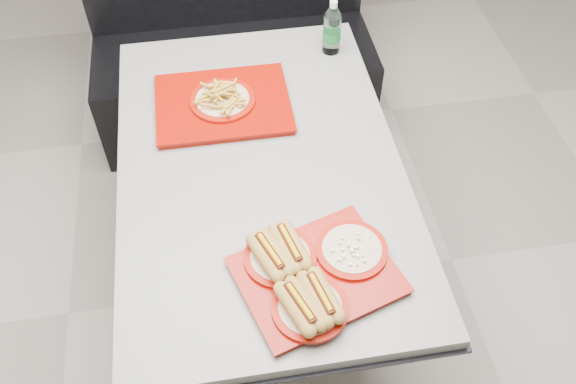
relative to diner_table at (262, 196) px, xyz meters
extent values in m
plane|color=#A19B90|center=(0.00, 0.00, -0.58)|extent=(6.00, 6.00, 0.00)
cylinder|color=black|center=(0.00, 0.00, -0.56)|extent=(0.52, 0.52, 0.05)
cylinder|color=black|center=(0.00, 0.00, -0.20)|extent=(0.11, 0.11, 0.66)
cube|color=black|center=(0.00, 0.00, 0.12)|extent=(0.92, 1.42, 0.01)
cube|color=gray|center=(0.00, 0.00, 0.15)|extent=(0.90, 1.40, 0.04)
cube|color=black|center=(0.00, 1.02, -0.36)|extent=(1.30, 0.55, 0.45)
cube|color=#8C0C03|center=(0.10, -0.45, 0.17)|extent=(0.48, 0.42, 0.02)
cube|color=#8C0C03|center=(0.10, -0.45, 0.19)|extent=(0.49, 0.43, 0.01)
cylinder|color=#981005|center=(0.06, -0.55, 0.19)|extent=(0.20, 0.20, 0.01)
cylinder|color=beige|center=(0.06, -0.55, 0.20)|extent=(0.17, 0.17, 0.00)
cylinder|color=#981005|center=(0.01, -0.39, 0.19)|extent=(0.20, 0.20, 0.01)
cylinder|color=beige|center=(0.01, -0.39, 0.20)|extent=(0.17, 0.17, 0.00)
cylinder|color=#981005|center=(0.21, -0.39, 0.19)|extent=(0.20, 0.20, 0.01)
cylinder|color=beige|center=(0.21, -0.39, 0.20)|extent=(0.17, 0.17, 0.00)
cube|color=#8C0C03|center=(-0.09, 0.28, 0.17)|extent=(0.45, 0.35, 0.02)
cube|color=#8C0C03|center=(-0.09, 0.28, 0.19)|extent=(0.46, 0.36, 0.01)
cylinder|color=#981005|center=(-0.09, 0.28, 0.20)|extent=(0.22, 0.22, 0.01)
cylinder|color=beige|center=(-0.09, 0.28, 0.20)|extent=(0.18, 0.18, 0.01)
cylinder|color=silver|center=(0.34, 0.53, 0.24)|extent=(0.06, 0.06, 0.16)
cylinder|color=#19642B|center=(0.34, 0.53, 0.24)|extent=(0.07, 0.07, 0.04)
cone|color=silver|center=(0.34, 0.53, 0.34)|extent=(0.06, 0.06, 0.04)
cylinder|color=silver|center=(0.34, 0.53, 0.37)|extent=(0.03, 0.03, 0.02)
camera|label=1|loc=(-0.12, -1.32, 1.60)|focal=38.00mm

